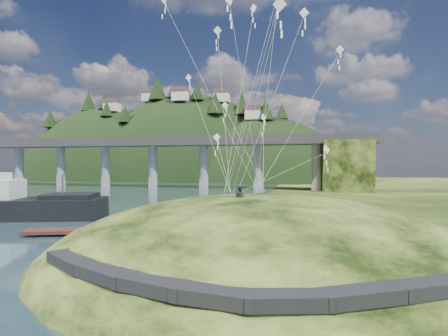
# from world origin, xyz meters

# --- Properties ---
(ground) EXTENTS (320.00, 320.00, 0.00)m
(ground) POSITION_xyz_m (0.00, 0.00, 0.00)
(ground) COLOR black
(ground) RESTS_ON ground
(grass_hill) EXTENTS (36.00, 32.00, 13.00)m
(grass_hill) POSITION_xyz_m (8.00, 2.00, -1.50)
(grass_hill) COLOR black
(grass_hill) RESTS_ON ground
(footpath) EXTENTS (22.29, 5.84, 0.83)m
(footpath) POSITION_xyz_m (7.46, -9.74, 2.08)
(footpath) COLOR black
(footpath) RESTS_ON ground
(bridge) EXTENTS (160.00, 11.00, 15.00)m
(bridge) POSITION_xyz_m (-26.46, 70.07, 9.70)
(bridge) COLOR #2D2B2B
(bridge) RESTS_ON ground
(far_ridge) EXTENTS (153.00, 70.00, 94.50)m
(far_ridge) POSITION_xyz_m (-43.58, 122.17, -7.44)
(far_ridge) COLOR black
(far_ridge) RESTS_ON ground
(work_barge) EXTENTS (23.73, 12.40, 8.01)m
(work_barge) POSITION_xyz_m (-26.60, 13.50, 2.01)
(work_barge) COLOR black
(work_barge) RESTS_ON ground
(wooden_dock) EXTENTS (13.99, 6.71, 1.00)m
(wooden_dock) POSITION_xyz_m (-9.97, 7.19, 0.44)
(wooden_dock) COLOR #341915
(wooden_dock) RESTS_ON ground
(kite_flyers) EXTENTS (1.32, 2.98, 1.74)m
(kite_flyers) POSITION_xyz_m (6.38, 0.89, 5.80)
(kite_flyers) COLOR #292D36
(kite_flyers) RESTS_ON ground
(kite_swarm) EXTENTS (16.18, 16.52, 17.02)m
(kite_swarm) POSITION_xyz_m (7.36, 5.16, 17.52)
(kite_swarm) COLOR white
(kite_swarm) RESTS_ON ground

